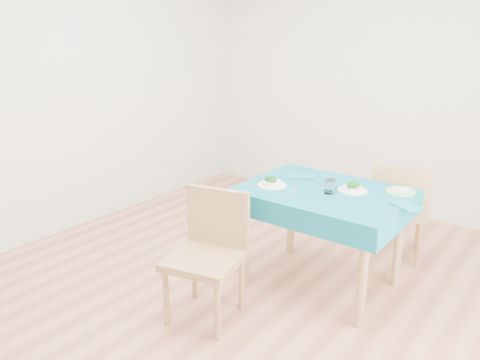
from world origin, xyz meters
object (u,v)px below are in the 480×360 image
Objects in this scene: table at (322,238)px; bowl_far at (353,187)px; side_plate at (400,192)px; chair_near at (204,240)px; chair_far at (400,194)px; bowl_near at (272,182)px.

bowl_far reaches higher than table.
side_plate is at bearing 32.09° from table.
bowl_far is (0.17, 0.09, 0.41)m from table.
bowl_far is (0.58, 0.94, 0.23)m from chair_near.
chair_far is at bearing 54.45° from chair_near.
chair_far is at bearing 107.77° from side_plate.
side_plate is (0.17, -0.54, 0.20)m from chair_far.
chair_near is 1.81m from chair_far.
chair_near reaches higher than bowl_far.
chair_near reaches higher than table.
table is 0.89m from chair_far.
table is at bearing 51.02° from chair_near.
side_plate is (0.28, 0.19, -0.03)m from bowl_far.
chair_near is 5.54× the size of side_plate.
table is 5.26× the size of bowl_near.
chair_far is at bearing 82.08° from bowl_far.
bowl_far is at bearing -145.80° from side_plate.
chair_near reaches higher than chair_far.
side_plate is at bearing 89.72° from chair_far.
bowl_far is at bearing 28.49° from table.
chair_far is at bearing 57.54° from bowl_near.
side_plate is at bearing 28.54° from bowl_near.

